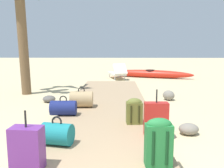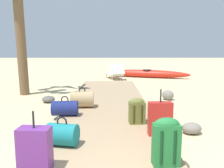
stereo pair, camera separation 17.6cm
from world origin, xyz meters
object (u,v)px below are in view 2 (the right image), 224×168
object	(u,v)px
duffel_bag_navy	(65,108)
kayak	(147,74)
backpack_olive	(137,110)
suitcase_red	(160,119)
suitcase_purple	(35,149)
duffel_bag_tan	(82,99)
backpack_green	(166,140)
duffel_bag_teal	(62,134)
lounge_chair	(115,72)

from	to	relation	value
duffel_bag_navy	kayak	bearing A→B (deg)	68.39
backpack_olive	suitcase_red	bearing A→B (deg)	-63.70
suitcase_purple	duffel_bag_tan	xyz separation A→B (m)	(0.21, 3.08, -0.07)
suitcase_red	kayak	xyz separation A→B (m)	(1.04, 8.40, -0.16)
kayak	backpack_olive	bearing A→B (deg)	-99.95
suitcase_purple	suitcase_red	world-z (taller)	suitcase_red
backpack_olive	suitcase_red	size ratio (longest dim) A/B	0.63
suitcase_red	backpack_green	bearing A→B (deg)	-97.46
backpack_green	backpack_olive	bearing A→B (deg)	96.06
backpack_green	suitcase_red	bearing A→B (deg)	82.54
duffel_bag_tan	kayak	xyz separation A→B (m)	(2.57, 6.49, -0.08)
backpack_olive	duffel_bag_tan	bearing A→B (deg)	133.73
suitcase_purple	kayak	bearing A→B (deg)	73.80
backpack_olive	duffel_bag_teal	bearing A→B (deg)	-139.41
suitcase_purple	backpack_green	distance (m)	1.60
backpack_olive	kayak	world-z (taller)	backpack_olive
duffel_bag_teal	kayak	size ratio (longest dim) A/B	0.12
suitcase_purple	duffel_bag_teal	bearing A→B (deg)	76.73
duffel_bag_teal	suitcase_purple	bearing A→B (deg)	-103.27
lounge_chair	duffel_bag_teal	bearing A→B (deg)	-96.47
backpack_olive	lounge_chair	bearing A→B (deg)	92.49
suitcase_purple	kayak	distance (m)	9.97
duffel_bag_navy	suitcase_red	bearing A→B (deg)	-32.88
backpack_olive	kayak	size ratio (longest dim) A/B	0.12
duffel_bag_navy	suitcase_purple	bearing A→B (deg)	-87.99
suitcase_purple	duffel_bag_navy	xyz separation A→B (m)	(-0.08, 2.35, -0.10)
duffel_bag_teal	duffel_bag_tan	world-z (taller)	duffel_bag_tan
backpack_olive	backpack_green	world-z (taller)	backpack_green
backpack_olive	kayak	distance (m)	7.88
duffel_bag_navy	backpack_olive	bearing A→B (deg)	-19.56
backpack_green	kayak	size ratio (longest dim) A/B	0.15
duffel_bag_navy	kayak	xyz separation A→B (m)	(2.86, 7.23, -0.04)
lounge_chair	kayak	bearing A→B (deg)	19.90
duffel_bag_navy	duffel_bag_tan	distance (m)	0.79
suitcase_purple	backpack_green	xyz separation A→B (m)	(1.60, 0.12, 0.06)
backpack_olive	backpack_green	size ratio (longest dim) A/B	0.81
duffel_bag_navy	lounge_chair	xyz separation A→B (m)	(1.19, 6.62, 0.09)
suitcase_purple	suitcase_red	xyz separation A→B (m)	(1.74, 1.17, 0.02)
backpack_olive	lounge_chair	world-z (taller)	lounge_chair
suitcase_purple	backpack_olive	bearing A→B (deg)	51.94
backpack_olive	duffel_bag_teal	distance (m)	1.64
duffel_bag_teal	lounge_chair	size ratio (longest dim) A/B	0.31
backpack_olive	backpack_green	distance (m)	1.71
duffel_bag_tan	backpack_olive	bearing A→B (deg)	-46.27
lounge_chair	kayak	xyz separation A→B (m)	(1.67, 0.61, -0.13)
suitcase_purple	lounge_chair	distance (m)	9.03
duffel_bag_teal	suitcase_purple	size ratio (longest dim) A/B	0.70
backpack_olive	duffel_bag_navy	size ratio (longest dim) A/B	0.89
backpack_olive	lounge_chair	size ratio (longest dim) A/B	0.30
duffel_bag_navy	duffel_bag_tan	size ratio (longest dim) A/B	0.99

